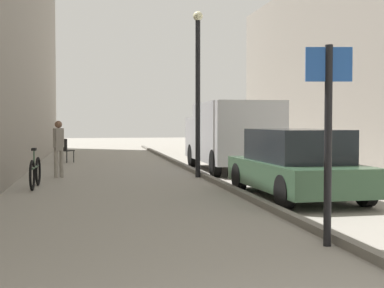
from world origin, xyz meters
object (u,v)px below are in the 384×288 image
street_sign_post (328,127)px  bicycle_leaning (35,172)px  parked_car (296,164)px  pedestrian_main_foreground (59,145)px  lamp_post (198,83)px  delivery_van (231,134)px  cafe_chair_near_window (65,149)px

street_sign_post → bicycle_leaning: (-4.32, 7.17, -1.16)m
street_sign_post → bicycle_leaning: size_ratio=1.47×
parked_car → bicycle_leaning: (-5.59, 2.75, -0.33)m
pedestrian_main_foreground → parked_car: size_ratio=0.38×
pedestrian_main_foreground → lamp_post: lamp_post is taller
street_sign_post → lamp_post: size_ratio=0.55×
pedestrian_main_foreground → street_sign_post: street_sign_post is taller
pedestrian_main_foreground → delivery_van: (5.40, 1.14, 0.26)m
parked_car → street_sign_post: (-1.27, -4.42, 0.83)m
lamp_post → cafe_chair_near_window: bearing=121.8°
lamp_post → cafe_chair_near_window: (-4.01, 6.46, -2.18)m
cafe_chair_near_window → street_sign_post: bearing=-31.5°
delivery_van → cafe_chair_near_window: size_ratio=5.59×
delivery_van → cafe_chair_near_window: bearing=139.3°
delivery_van → parked_car: delivery_van is taller
parked_car → street_sign_post: size_ratio=1.63×
delivery_van → bicycle_leaning: bearing=-148.0°
pedestrian_main_foreground → delivery_van: size_ratio=0.31×
bicycle_leaning → delivery_van: bearing=34.2°
street_sign_post → lamp_post: 9.12m
delivery_van → street_sign_post: (-1.50, -10.81, 0.34)m
lamp_post → bicycle_leaning: size_ratio=2.69×
street_sign_post → cafe_chair_near_window: street_sign_post is taller
parked_car → bicycle_leaning: bearing=152.1°
delivery_van → bicycle_leaning: size_ratio=2.97×
parked_car → cafe_chair_near_window: bearing=113.6°
street_sign_post → cafe_chair_near_window: size_ratio=2.77×
pedestrian_main_foreground → parked_car: bearing=-68.0°
lamp_post → bicycle_leaning: 5.30m
lamp_post → cafe_chair_near_window: 7.91m
pedestrian_main_foreground → bicycle_leaning: pedestrian_main_foreground is taller
delivery_van → street_sign_post: street_sign_post is taller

